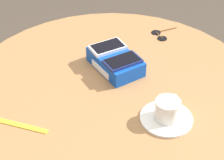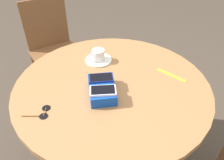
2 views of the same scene
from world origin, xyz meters
TOP-DOWN VIEW (x-y plane):
  - ground_plane at (0.00, 0.00)m, footprint 8.00×8.00m
  - round_table at (0.00, 0.00)m, footprint 1.02×1.02m
  - phone_box at (-0.09, 0.05)m, footprint 0.22×0.16m
  - phone_white at (-0.13, 0.04)m, footprint 0.09×0.13m
  - phone_navy at (-0.04, 0.05)m, footprint 0.09×0.13m
  - saucer at (0.22, 0.09)m, footprint 0.16×0.16m
  - coffee_cup at (0.22, 0.09)m, footprint 0.08×0.09m
  - lanyard_strap at (0.08, -0.32)m, footprint 0.12×0.14m
  - sunglasses at (-0.23, 0.30)m, footprint 0.09×0.12m
  - chair_near_window at (0.77, 0.54)m, footprint 0.57×0.57m

SIDE VIEW (x-z plane):
  - ground_plane at x=0.00m, z-range 0.00..0.00m
  - chair_near_window at x=0.77m, z-range 0.02..0.89m
  - round_table at x=0.00m, z-range 0.26..0.97m
  - lanyard_strap at x=0.08m, z-range 0.71..0.72m
  - sunglasses at x=-0.23m, z-range 0.71..0.72m
  - saucer at x=0.22m, z-range 0.71..0.72m
  - phone_box at x=-0.09m, z-range 0.71..0.77m
  - coffee_cup at x=0.22m, z-range 0.72..0.79m
  - phone_navy at x=-0.04m, z-range 0.77..0.78m
  - phone_white at x=-0.13m, z-range 0.77..0.78m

